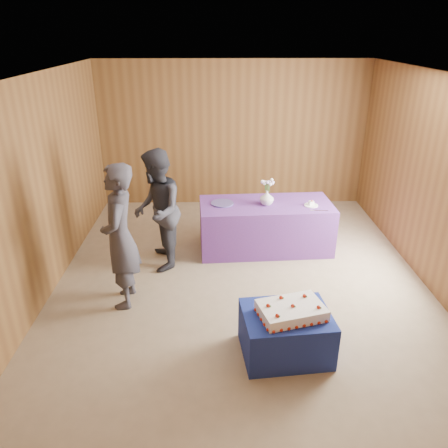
{
  "coord_description": "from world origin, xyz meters",
  "views": [
    {
      "loc": [
        -0.33,
        -5.16,
        3.18
      ],
      "look_at": [
        -0.23,
        0.1,
        0.82
      ],
      "focal_mm": 35.0,
      "sensor_mm": 36.0,
      "label": 1
    }
  ],
  "objects_px": {
    "guest_right": "(157,211)",
    "sheet_cake": "(291,310)",
    "cake_table": "(286,333)",
    "serving_table": "(265,226)",
    "guest_left": "(120,237)",
    "vase": "(267,198)"
  },
  "relations": [
    {
      "from": "sheet_cake",
      "to": "vase",
      "type": "distance_m",
      "value": 2.46
    },
    {
      "from": "serving_table",
      "to": "vase",
      "type": "height_order",
      "value": "vase"
    },
    {
      "from": "guest_left",
      "to": "vase",
      "type": "bearing_deg",
      "value": 122.86
    },
    {
      "from": "guest_left",
      "to": "guest_right",
      "type": "height_order",
      "value": "guest_left"
    },
    {
      "from": "sheet_cake",
      "to": "vase",
      "type": "height_order",
      "value": "vase"
    },
    {
      "from": "sheet_cake",
      "to": "guest_left",
      "type": "height_order",
      "value": "guest_left"
    },
    {
      "from": "cake_table",
      "to": "serving_table",
      "type": "relative_size",
      "value": 0.45
    },
    {
      "from": "sheet_cake",
      "to": "guest_left",
      "type": "distance_m",
      "value": 2.19
    },
    {
      "from": "cake_table",
      "to": "vase",
      "type": "height_order",
      "value": "vase"
    },
    {
      "from": "guest_right",
      "to": "sheet_cake",
      "type": "bearing_deg",
      "value": 32.55
    },
    {
      "from": "serving_table",
      "to": "guest_right",
      "type": "distance_m",
      "value": 1.74
    },
    {
      "from": "cake_table",
      "to": "guest_left",
      "type": "xyz_separation_m",
      "value": [
        -1.87,
        1.0,
        0.66
      ]
    },
    {
      "from": "vase",
      "to": "guest_left",
      "type": "relative_size",
      "value": 0.12
    },
    {
      "from": "guest_right",
      "to": "serving_table",
      "type": "bearing_deg",
      "value": 102.21
    },
    {
      "from": "cake_table",
      "to": "serving_table",
      "type": "bearing_deg",
      "value": 82.94
    },
    {
      "from": "guest_right",
      "to": "cake_table",
      "type": "bearing_deg",
      "value": 32.31
    },
    {
      "from": "vase",
      "to": "guest_right",
      "type": "distance_m",
      "value": 1.65
    },
    {
      "from": "cake_table",
      "to": "sheet_cake",
      "type": "relative_size",
      "value": 1.17
    },
    {
      "from": "cake_table",
      "to": "sheet_cake",
      "type": "distance_m",
      "value": 0.31
    },
    {
      "from": "cake_table",
      "to": "serving_table",
      "type": "distance_m",
      "value": 2.46
    },
    {
      "from": "sheet_cake",
      "to": "guest_right",
      "type": "xyz_separation_m",
      "value": [
        -1.57,
        1.95,
        0.3
      ]
    },
    {
      "from": "cake_table",
      "to": "sheet_cake",
      "type": "height_order",
      "value": "sheet_cake"
    }
  ]
}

